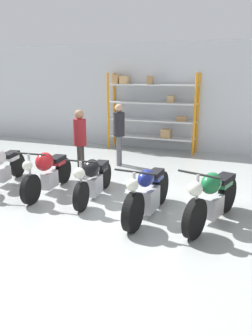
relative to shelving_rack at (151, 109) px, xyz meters
The scene contains 10 objects.
ground_plane 5.47m from the shelving_rack, 80.02° to the right, with size 30.00×30.00×0.00m, color #9EA3A0.
back_wall 1.06m from the shelving_rack, 21.89° to the left, with size 30.00×0.08×3.60m.
shelving_rack is the anchor object (origin of this frame).
motorcycle_white 5.52m from the shelving_rack, 113.24° to the right, with size 0.70×2.09×1.03m.
motorcycle_red 5.17m from the shelving_rack, 99.75° to the right, with size 0.72×2.05×1.06m.
motorcycle_black 5.07m from the shelving_rack, 87.14° to the right, with size 0.63×1.99×1.00m.
motorcycle_blue 5.73m from the shelving_rack, 73.71° to the right, with size 0.73×2.05×1.04m.
motorcycle_green 6.07m from the shelving_rack, 62.88° to the right, with size 0.89×1.99×1.08m.
person_browsing 2.31m from the shelving_rack, 96.84° to the right, with size 0.39×0.39×1.77m.
person_near_rack 3.80m from the shelving_rack, 101.30° to the right, with size 0.38×0.38×1.73m.
Camera 1 is at (2.32, -5.66, 2.56)m, focal length 35.00 mm.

